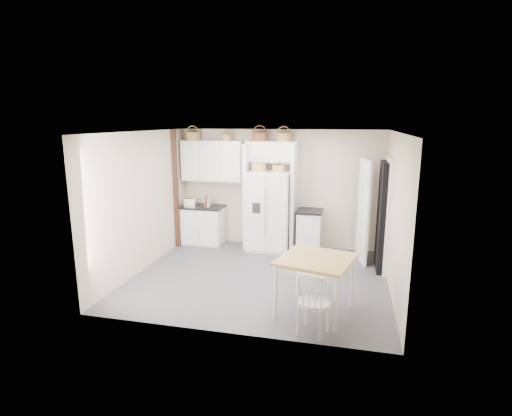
# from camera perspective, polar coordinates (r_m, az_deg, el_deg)

# --- Properties ---
(floor) EXTENTS (4.50, 4.50, 0.00)m
(floor) POSITION_cam_1_polar(r_m,az_deg,el_deg) (7.37, 0.53, -9.84)
(floor) COLOR #37353F
(floor) RESTS_ON ground
(ceiling) EXTENTS (4.50, 4.50, 0.00)m
(ceiling) POSITION_cam_1_polar(r_m,az_deg,el_deg) (6.82, 0.58, 10.82)
(ceiling) COLOR white
(ceiling) RESTS_ON wall_back
(wall_back) EXTENTS (4.50, 0.00, 4.50)m
(wall_back) POSITION_cam_1_polar(r_m,az_deg,el_deg) (8.90, 3.41, 2.78)
(wall_back) COLOR #BFAC95
(wall_back) RESTS_ON floor
(wall_left) EXTENTS (0.00, 4.00, 4.00)m
(wall_left) POSITION_cam_1_polar(r_m,az_deg,el_deg) (7.78, -15.83, 0.91)
(wall_left) COLOR #BFAC95
(wall_left) RESTS_ON floor
(wall_right) EXTENTS (0.00, 4.00, 4.00)m
(wall_right) POSITION_cam_1_polar(r_m,az_deg,el_deg) (6.85, 19.23, -0.85)
(wall_right) COLOR #BFAC95
(wall_right) RESTS_ON floor
(refrigerator) EXTENTS (0.90, 0.72, 1.73)m
(refrigerator) POSITION_cam_1_polar(r_m,az_deg,el_deg) (8.65, 1.95, -0.43)
(refrigerator) COLOR white
(refrigerator) RESTS_ON floor
(base_cab_left) EXTENTS (0.91, 0.58, 0.84)m
(base_cab_left) POSITION_cam_1_polar(r_m,az_deg,el_deg) (9.26, -7.55, -2.49)
(base_cab_left) COLOR silver
(base_cab_left) RESTS_ON floor
(base_cab_right) EXTENTS (0.49, 0.59, 0.87)m
(base_cab_right) POSITION_cam_1_polar(r_m,az_deg,el_deg) (8.71, 7.60, -3.36)
(base_cab_right) COLOR silver
(base_cab_right) RESTS_ON floor
(dining_table) EXTENTS (1.22, 1.22, 0.84)m
(dining_table) POSITION_cam_1_polar(r_m,az_deg,el_deg) (6.05, 8.46, -10.81)
(dining_table) COLOR #A8822D
(dining_table) RESTS_ON floor
(windsor_chair) EXTENTS (0.53, 0.50, 0.90)m
(windsor_chair) POSITION_cam_1_polar(r_m,az_deg,el_deg) (5.44, 8.27, -13.22)
(windsor_chair) COLOR silver
(windsor_chair) RESTS_ON floor
(counter_left) EXTENTS (0.95, 0.61, 0.04)m
(counter_left) POSITION_cam_1_polar(r_m,az_deg,el_deg) (9.16, -7.63, 0.17)
(counter_left) COLOR black
(counter_left) RESTS_ON base_cab_left
(counter_right) EXTENTS (0.53, 0.63, 0.04)m
(counter_right) POSITION_cam_1_polar(r_m,az_deg,el_deg) (8.60, 7.69, -0.44)
(counter_right) COLOR black
(counter_right) RESTS_ON base_cab_right
(toaster) EXTENTS (0.27, 0.18, 0.17)m
(toaster) POSITION_cam_1_polar(r_m,az_deg,el_deg) (9.18, -9.39, 0.83)
(toaster) COLOR silver
(toaster) RESTS_ON counter_left
(cookbook_red) EXTENTS (0.06, 0.16, 0.24)m
(cookbook_red) POSITION_cam_1_polar(r_m,az_deg,el_deg) (9.01, -7.13, 0.89)
(cookbook_red) COLOR maroon
(cookbook_red) RESTS_ON counter_left
(cookbook_cream) EXTENTS (0.04, 0.15, 0.22)m
(cookbook_cream) POSITION_cam_1_polar(r_m,az_deg,el_deg) (9.00, -6.78, 0.80)
(cookbook_cream) COLOR beige
(cookbook_cream) RESTS_ON counter_left
(basket_upper_a) EXTENTS (0.32, 0.32, 0.18)m
(basket_upper_a) POSITION_cam_1_polar(r_m,az_deg,el_deg) (9.16, -9.02, 10.10)
(basket_upper_a) COLOR olive
(basket_upper_a) RESTS_ON upper_cabinet
(basket_upper_c) EXTENTS (0.23, 0.23, 0.13)m
(basket_upper_c) POSITION_cam_1_polar(r_m,az_deg,el_deg) (8.90, -4.23, 9.99)
(basket_upper_c) COLOR olive
(basket_upper_c) RESTS_ON upper_cabinet
(basket_bridge_a) EXTENTS (0.33, 0.33, 0.19)m
(basket_bridge_a) POSITION_cam_1_polar(r_m,az_deg,el_deg) (8.70, 0.53, 10.15)
(basket_bridge_a) COLOR brown
(basket_bridge_a) RESTS_ON bridge_cabinet
(basket_bridge_b) EXTENTS (0.31, 0.31, 0.18)m
(basket_bridge_b) POSITION_cam_1_polar(r_m,az_deg,el_deg) (8.60, 3.96, 10.07)
(basket_bridge_b) COLOR olive
(basket_bridge_b) RESTS_ON bridge_cabinet
(basket_fridge_a) EXTENTS (0.31, 0.31, 0.16)m
(basket_fridge_a) POSITION_cam_1_polar(r_m,az_deg,el_deg) (8.44, 0.37, 5.78)
(basket_fridge_a) COLOR olive
(basket_fridge_a) RESTS_ON refrigerator
(basket_fridge_b) EXTENTS (0.25, 0.25, 0.13)m
(basket_fridge_b) POSITION_cam_1_polar(r_m,az_deg,el_deg) (8.35, 3.21, 5.59)
(basket_fridge_b) COLOR olive
(basket_fridge_b) RESTS_ON refrigerator
(upper_cabinet) EXTENTS (1.40, 0.34, 0.90)m
(upper_cabinet) POSITION_cam_1_polar(r_m,az_deg,el_deg) (9.04, -6.20, 6.71)
(upper_cabinet) COLOR silver
(upper_cabinet) RESTS_ON wall_back
(bridge_cabinet) EXTENTS (1.12, 0.34, 0.45)m
(bridge_cabinet) POSITION_cam_1_polar(r_m,az_deg,el_deg) (8.66, 2.30, 8.02)
(bridge_cabinet) COLOR silver
(bridge_cabinet) RESTS_ON wall_back
(fridge_panel_left) EXTENTS (0.08, 0.60, 2.30)m
(fridge_panel_left) POSITION_cam_1_polar(r_m,az_deg,el_deg) (8.78, -1.19, 1.66)
(fridge_panel_left) COLOR silver
(fridge_panel_left) RESTS_ON floor
(fridge_panel_right) EXTENTS (0.08, 0.60, 2.30)m
(fridge_panel_right) POSITION_cam_1_polar(r_m,az_deg,el_deg) (8.58, 5.42, 1.36)
(fridge_panel_right) COLOR silver
(fridge_panel_right) RESTS_ON floor
(trim_post) EXTENTS (0.09, 0.09, 2.60)m
(trim_post) POSITION_cam_1_polar(r_m,az_deg,el_deg) (8.94, -11.38, 2.59)
(trim_post) COLOR #3B1E12
(trim_post) RESTS_ON floor
(doorway_void) EXTENTS (0.18, 0.85, 2.05)m
(doorway_void) POSITION_cam_1_polar(r_m,az_deg,el_deg) (7.88, 17.74, -1.13)
(doorway_void) COLOR black
(doorway_void) RESTS_ON floor
(door_slab) EXTENTS (0.21, 0.79, 2.05)m
(door_slab) POSITION_cam_1_polar(r_m,az_deg,el_deg) (8.18, 15.07, -0.47)
(door_slab) COLOR white
(door_slab) RESTS_ON floor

